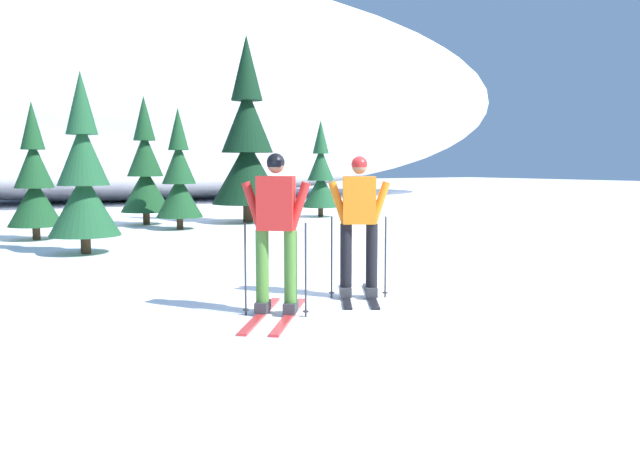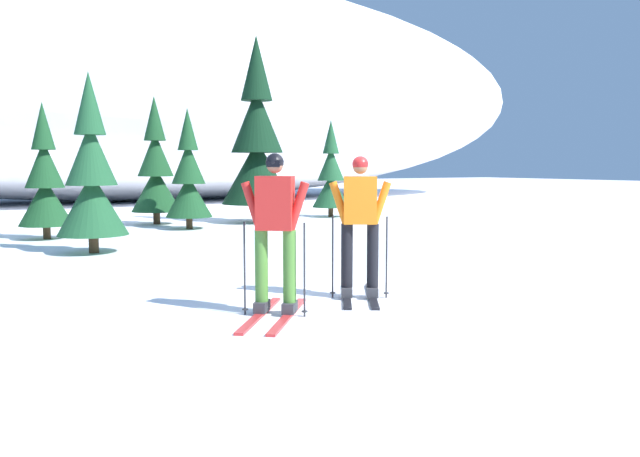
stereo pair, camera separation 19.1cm
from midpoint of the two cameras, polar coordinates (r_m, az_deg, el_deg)
name	(u,v)px [view 1 (the left image)]	position (r m, az deg, el deg)	size (l,w,h in m)	color
ground_plane	(374,292)	(8.89, 4.12, -5.57)	(120.00, 120.00, 0.00)	white
skier_orange_jacket	(359,224)	(8.36, 2.76, 0.42)	(1.20, 1.59, 1.83)	black
skier_red_jacket	(276,231)	(7.44, -4.59, -0.19)	(1.45, 1.66, 1.85)	red
pine_tree_left	(34,182)	(16.33, -23.93, 3.70)	(1.22, 1.22, 3.15)	#47301E
pine_tree_center_left	(83,178)	(13.39, -20.29, 4.15)	(1.35, 1.35, 3.50)	#47301E
pine_tree_center	(145,171)	(19.45, -15.25, 4.85)	(1.42, 1.42, 3.68)	#47301E
pine_tree_center_right	(179,179)	(17.80, -12.48, 4.24)	(1.24, 1.24, 3.21)	#47301E
pine_tree_right	(247,145)	(19.61, -6.63, 7.25)	(2.12, 2.12, 5.50)	#47301E
pine_tree_far_right	(321,177)	(21.60, -0.19, 4.55)	(1.23, 1.23, 3.18)	#47301E
snow_ridge_background	(128,86)	(33.07, -16.55, 11.84)	(44.44, 16.57, 10.91)	white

